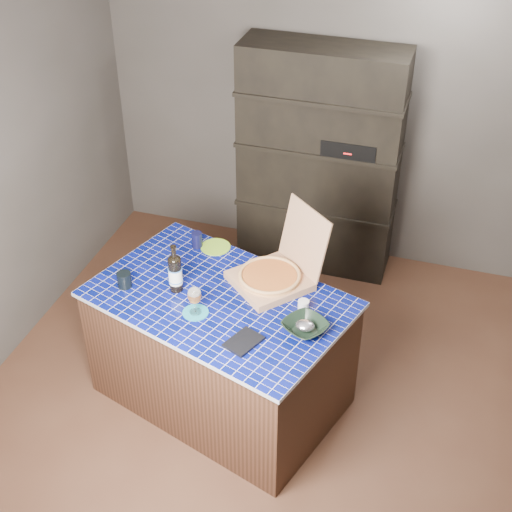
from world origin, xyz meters
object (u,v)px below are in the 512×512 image
(kitchen_island, at_px, (221,349))
(mead_bottle, at_px, (175,273))
(pizza_box, at_px, (273,274))
(wine_glass, at_px, (194,296))
(dvd_case, at_px, (244,342))
(bowl, at_px, (305,327))

(kitchen_island, height_order, mead_bottle, mead_bottle)
(kitchen_island, height_order, pizza_box, pizza_box)
(pizza_box, bearing_deg, kitchen_island, -97.64)
(mead_bottle, xyz_separation_m, wine_glass, (0.19, -0.17, 0.00))
(dvd_case, bearing_deg, bowl, 56.54)
(kitchen_island, distance_m, bowl, 0.72)
(wine_glass, height_order, bowl, wine_glass)
(kitchen_island, relative_size, mead_bottle, 5.39)
(kitchen_island, bearing_deg, dvd_case, -33.52)
(pizza_box, relative_size, bowl, 2.72)
(pizza_box, bearing_deg, wine_glass, -89.38)
(kitchen_island, height_order, wine_glass, wine_glass)
(kitchen_island, distance_m, pizza_box, 0.59)
(wine_glass, distance_m, dvd_case, 0.39)
(wine_glass, bearing_deg, dvd_case, -24.39)
(pizza_box, height_order, wine_glass, pizza_box)
(wine_glass, relative_size, bowl, 0.76)
(dvd_case, bearing_deg, mead_bottle, 171.54)
(dvd_case, xyz_separation_m, bowl, (0.29, 0.20, 0.02))
(mead_bottle, xyz_separation_m, bowl, (0.83, -0.13, -0.10))
(pizza_box, distance_m, mead_bottle, 0.59)
(kitchen_island, relative_size, dvd_case, 8.53)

